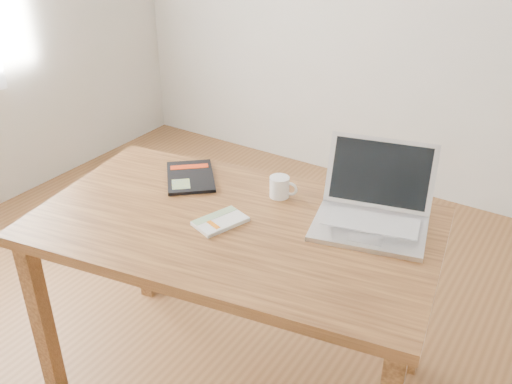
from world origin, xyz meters
The scene contains 6 objects.
room centered at (-0.07, 0.00, 1.36)m, with size 4.04×4.04×2.70m.
desk centered at (0.04, 0.09, 0.66)m, with size 1.48×1.00×0.75m.
white_guidebook centered at (0.01, 0.05, 0.76)m, with size 0.15×0.20×0.02m.
black_guidebook centered at (-0.28, 0.25, 0.76)m, with size 0.31×0.31×0.01m.
laptop centered at (0.43, 0.33, 0.80)m, with size 0.44×0.43×0.25m.
coffee_mug centered at (0.08, 0.32, 0.79)m, with size 0.11×0.07×0.08m.
Camera 1 is at (0.99, -1.26, 1.77)m, focal length 40.00 mm.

